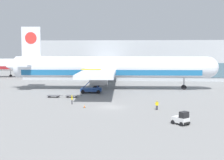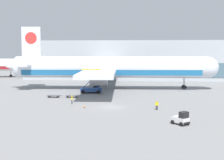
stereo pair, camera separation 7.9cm
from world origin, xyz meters
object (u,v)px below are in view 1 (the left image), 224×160
at_px(scissor_lift_loader, 91,84).
at_px(baggage_dolly_second, 72,96).
at_px(baggage_dolly_lead, 54,96).
at_px(baggage_tug_foreground, 181,119).
at_px(ground_crew_far, 72,99).
at_px(airplane_main, 108,68).
at_px(traffic_cone_near, 84,106).
at_px(ground_crew_near, 157,105).

xyz_separation_m(scissor_lift_loader, baggage_dolly_second, (-3.15, -7.88, -1.85)).
distance_m(scissor_lift_loader, baggage_dolly_lead, 11.16).
bearing_deg(baggage_tug_foreground, ground_crew_far, -169.92).
relative_size(airplane_main, baggage_dolly_second, 15.63).
xyz_separation_m(scissor_lift_loader, traffic_cone_near, (1.90, -19.83, -1.97)).
height_order(baggage_dolly_lead, baggage_dolly_second, same).
bearing_deg(baggage_tug_foreground, baggage_dolly_lead, -174.58).
distance_m(airplane_main, ground_crew_near, 30.81).
height_order(airplane_main, traffic_cone_near, airplane_main).
bearing_deg(airplane_main, ground_crew_far, -104.67).
height_order(scissor_lift_loader, baggage_tug_foreground, scissor_lift_loader).
height_order(airplane_main, baggage_tug_foreground, airplane_main).
relative_size(baggage_tug_foreground, traffic_cone_near, 5.11).
xyz_separation_m(scissor_lift_loader, baggage_dolly_lead, (-7.36, -8.18, -1.85)).
bearing_deg(baggage_dolly_lead, airplane_main, 53.38).
bearing_deg(ground_crew_far, baggage_tug_foreground, -149.79).
distance_m(airplane_main, ground_crew_far, 24.70).
height_order(airplane_main, ground_crew_near, airplane_main).
bearing_deg(baggage_tug_foreground, ground_crew_near, 153.20).
bearing_deg(airplane_main, traffic_cone_near, -96.74).
relative_size(scissor_lift_loader, ground_crew_near, 3.55).
xyz_separation_m(ground_crew_near, ground_crew_far, (-16.61, 4.29, 0.12)).
relative_size(ground_crew_far, traffic_cone_near, 3.41).
relative_size(baggage_tug_foreground, baggage_dolly_second, 0.74).
xyz_separation_m(baggage_dolly_second, ground_crew_near, (18.51, -12.90, 0.59)).
relative_size(scissor_lift_loader, baggage_tug_foreground, 2.16).
xyz_separation_m(airplane_main, scissor_lift_loader, (-3.58, -7.26, -3.60)).
xyz_separation_m(scissor_lift_loader, ground_crew_near, (15.36, -20.79, -1.25)).
height_order(baggage_tug_foreground, baggage_dolly_lead, baggage_tug_foreground).
distance_m(baggage_dolly_second, traffic_cone_near, 12.97).
distance_m(scissor_lift_loader, traffic_cone_near, 20.02).
bearing_deg(airplane_main, baggage_dolly_lead, -128.50).
distance_m(airplane_main, baggage_dolly_second, 17.44).
relative_size(airplane_main, ground_crew_far, 31.48).
xyz_separation_m(baggage_tug_foreground, ground_crew_far, (-19.60, 15.17, 0.22)).
distance_m(baggage_tug_foreground, baggage_dolly_second, 32.06).
relative_size(baggage_tug_foreground, ground_crew_far, 1.50).
height_order(baggage_dolly_lead, ground_crew_far, ground_crew_far).
xyz_separation_m(airplane_main, baggage_dolly_second, (-6.73, -15.14, -5.45)).
distance_m(baggage_tug_foreground, traffic_cone_near, 20.28).
height_order(baggage_tug_foreground, traffic_cone_near, baggage_tug_foreground).
bearing_deg(scissor_lift_loader, traffic_cone_near, -87.72).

